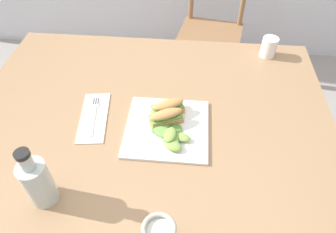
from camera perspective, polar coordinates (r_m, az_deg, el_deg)
name	(u,v)px	position (r m, az deg, el deg)	size (l,w,h in m)	color
ground_plane	(138,225)	(1.67, -5.69, -19.44)	(7.83, 7.83, 0.00)	gray
dining_table	(149,139)	(1.15, -3.55, -4.29)	(1.29, 1.03, 0.74)	#997551
chair_wooden_far	(211,31)	(2.12, 7.98, 15.46)	(0.46, 0.46, 0.87)	#8E6642
plate_lunch	(167,128)	(1.03, -0.20, -2.17)	(0.28, 0.28, 0.01)	white
sandwich_half_front	(166,117)	(1.02, -0.38, -0.11)	(0.12, 0.09, 0.06)	tan
sandwich_half_back	(168,107)	(1.05, -0.02, 1.72)	(0.12, 0.09, 0.06)	tan
salad_mixed_greens	(169,134)	(0.99, 0.22, -3.37)	(0.14, 0.14, 0.03)	#518438
napkin_folded	(94,117)	(1.10, -13.66, -0.11)	(0.09, 0.24, 0.00)	silver
fork_on_napkin	(94,113)	(1.11, -13.59, 0.67)	(0.05, 0.19, 0.00)	silver
bottle_cold_brew	(39,184)	(0.90, -22.96, -11.45)	(0.07, 0.07, 0.21)	black
cup_extra_side	(269,47)	(1.40, 18.30, 12.20)	(0.07, 0.07, 0.08)	white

